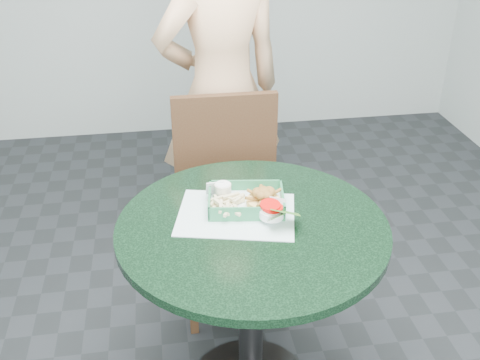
{
  "coord_description": "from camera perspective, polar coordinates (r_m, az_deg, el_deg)",
  "views": [
    {
      "loc": [
        -0.27,
        -1.48,
        1.78
      ],
      "look_at": [
        -0.02,
        0.1,
        0.88
      ],
      "focal_mm": 42.0,
      "sensor_mm": 36.0,
      "label": 1
    }
  ],
  "objects": [
    {
      "name": "fries_pile",
      "position": [
        1.85,
        -1.21,
        -2.88
      ],
      "size": [
        0.13,
        0.14,
        0.05
      ],
      "primitive_type": null,
      "rotation": [
        0.0,
        0.0,
        0.13
      ],
      "color": "beige",
      "rests_on": "food_basket"
    },
    {
      "name": "food_basket",
      "position": [
        1.9,
        0.61,
        -2.86
      ],
      "size": [
        0.25,
        0.18,
        0.05
      ],
      "rotation": [
        0.0,
        0.0,
        -0.14
      ],
      "color": "#287A4A",
      "rests_on": "placemat"
    },
    {
      "name": "garnish_cup",
      "position": [
        1.82,
        3.81,
        -3.51
      ],
      "size": [
        0.12,
        0.12,
        0.05
      ],
      "rotation": [
        0.0,
        0.0,
        0.05
      ],
      "color": "white",
      "rests_on": "food_basket"
    },
    {
      "name": "dining_chair",
      "position": [
        2.47,
        -1.12,
        -0.94
      ],
      "size": [
        0.46,
        0.46,
        0.93
      ],
      "rotation": [
        0.0,
        0.0,
        -0.01
      ],
      "color": "#341E15",
      "rests_on": "floor"
    },
    {
      "name": "crab_sandwich",
      "position": [
        1.88,
        2.4,
        -2.01
      ],
      "size": [
        0.11,
        0.11,
        0.07
      ],
      "rotation": [
        0.0,
        0.0,
        -0.28
      ],
      "color": "#ECBE63",
      "rests_on": "food_basket"
    },
    {
      "name": "sauce_ramekin",
      "position": [
        1.91,
        -1.92,
        -1.47
      ],
      "size": [
        0.06,
        0.06,
        0.03
      ],
      "rotation": [
        0.0,
        0.0,
        -0.31
      ],
      "color": "silver",
      "rests_on": "food_basket"
    },
    {
      "name": "placemat",
      "position": [
        1.87,
        -0.39,
        -4.01
      ],
      "size": [
        0.44,
        0.37,
        0.0
      ],
      "primitive_type": "cube",
      "rotation": [
        0.0,
        0.0,
        -0.23
      ],
      "color": "silver",
      "rests_on": "cafe_table"
    },
    {
      "name": "cafe_table",
      "position": [
        1.93,
        1.2,
        -9.13
      ],
      "size": [
        0.88,
        0.88,
        0.75
      ],
      "color": "#2B2B2C",
      "rests_on": "floor"
    },
    {
      "name": "diner_person",
      "position": [
        2.6,
        -1.95,
        11.22
      ],
      "size": [
        0.8,
        0.62,
        1.94
      ],
      "primitive_type": "imported",
      "rotation": [
        0.0,
        0.0,
        3.38
      ],
      "color": "#DBAA7D",
      "rests_on": "floor"
    }
  ]
}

